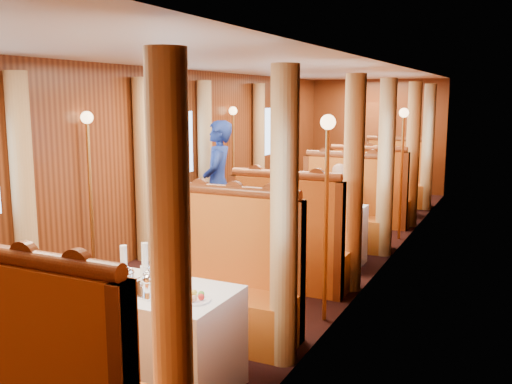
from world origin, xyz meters
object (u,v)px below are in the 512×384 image
Objects in this scene: banquette_mid_fwd at (290,251)px; rose_vase_far at (383,163)px; table_far at (383,194)px; fruit_plate at (194,298)px; banquette_far_fwd at (369,200)px; banquette_mid_aft at (343,216)px; banquette_far_aft at (395,183)px; tea_tray at (144,291)px; passenger at (338,198)px; table_mid at (320,235)px; rose_vase_mid at (321,192)px; teapot_right at (149,288)px; table_near at (161,340)px; banquette_near_aft at (227,291)px; teapot_left at (129,281)px; teapot_back at (155,278)px; steward at (218,183)px.

rose_vase_far is at bearing 90.27° from banquette_mid_fwd.
fruit_plate is at bearing -87.29° from table_far.
banquette_far_fwd is at bearing -90.00° from table_far.
banquette_far_aft is (0.00, 3.50, 0.00)m from banquette_mid_aft.
passenger reaches higher than tea_tray.
rose_vase_mid is at bearing -55.63° from table_mid.
teapot_right is 0.64× the size of fruit_plate.
banquette_mid_fwd is at bearing -90.00° from banquette_far_aft.
banquette_far_aft is 5.85× the size of fruit_plate.
rose_vase_far is (-0.02, 7.03, 0.55)m from table_near.
banquette_near_aft is at bearing -90.00° from banquette_far_fwd.
banquette_mid_fwd reaches higher than table_mid.
banquette_near_aft is at bearing 90.00° from table_near.
teapot_left is 0.22m from teapot_right.
banquette_far_fwd is 2.55m from rose_vase_mid.
tea_tray is at bearing -106.72° from teapot_back.
steward is (-1.66, 3.83, 0.52)m from table_near.
table_near is 0.78× the size of banquette_far_aft.
teapot_back reaches higher than tea_tray.
steward is (-1.66, 2.81, 0.47)m from banquette_near_aft.
banquette_far_fwd is 6.08m from teapot_left.
table_far is at bearing 90.00° from banquette_far_fwd.
passenger is at bearing 90.00° from table_mid.
teapot_back is at bearing 84.95° from tea_tray.
table_far is at bearing 92.71° from fruit_plate.
rose_vase_far reaches higher than table_far.
teapot_back is at bearing -91.34° from rose_vase_mid.
passenger reaches higher than rose_vase_mid.
tea_tray is (-0.08, -7.07, 0.38)m from table_far.
table_far is 7.09m from teapot_left.
banquette_far_fwd is 8.97× the size of teapot_left.
banquette_far_aft reaches higher than table_near.
banquette_near_aft is at bearing -90.00° from passenger.
banquette_mid_aft reaches higher than teapot_right.
banquette_mid_aft is 2.49m from table_far.
tea_tray is 7.10m from rose_vase_far.
rose_vase_mid is (0.01, 3.49, 0.55)m from table_near.
table_near is at bearing -90.00° from table_far.
teapot_back is at bearing 121.52° from teapot_right.
teapot_left is 0.18m from teapot_back.
teapot_right is 0.19× the size of passenger.
steward is at bearing 116.99° from fruit_plate.
banquette_near_aft is 1.00× the size of banquette_mid_fwd.
passenger reaches higher than teapot_left.
banquette_near_aft is at bearing -90.00° from table_mid.
banquette_far_aft is (0.00, 2.03, 0.00)m from banquette_far_fwd.
banquette_mid_aft is 1.14m from rose_vase_mid.
table_mid is 3.50m from table_far.
table_far is at bearing 90.00° from passenger.
table_near is 3.53m from rose_vase_mid.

